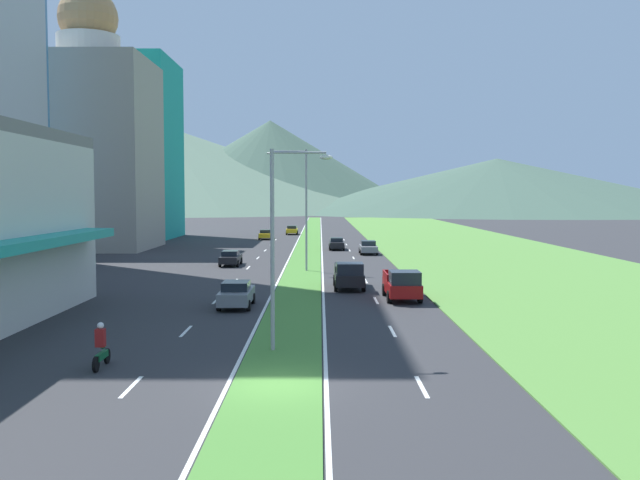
{
  "coord_description": "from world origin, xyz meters",
  "views": [
    {
      "loc": [
        1.53,
        -24.11,
        6.74
      ],
      "look_at": [
        1.31,
        28.96,
        3.28
      ],
      "focal_mm": 39.19,
      "sensor_mm": 36.0,
      "label": 1
    }
  ],
  "objects_px": {
    "street_lamp_mid": "(305,202)",
    "pickup_truck_0": "(405,285)",
    "car_3": "(268,234)",
    "car_5": "(295,230)",
    "car_0": "(234,258)",
    "car_1": "(339,244)",
    "pickup_truck_1": "(352,275)",
    "car_4": "(239,294)",
    "motorcycle_rider": "(104,349)",
    "car_2": "(371,247)",
    "street_lamp_near": "(282,236)"
  },
  "relations": [
    {
      "from": "street_lamp_mid",
      "to": "pickup_truck_0",
      "type": "relative_size",
      "value": 1.98
    },
    {
      "from": "street_lamp_mid",
      "to": "pickup_truck_0",
      "type": "xyz_separation_m",
      "value": [
        6.83,
        -16.93,
        -5.15
      ]
    },
    {
      "from": "car_3",
      "to": "car_5",
      "type": "height_order",
      "value": "car_5"
    },
    {
      "from": "car_0",
      "to": "car_1",
      "type": "distance_m",
      "value": 21.9
    },
    {
      "from": "pickup_truck_1",
      "to": "car_4",
      "type": "bearing_deg",
      "value": -41.27
    },
    {
      "from": "car_4",
      "to": "pickup_truck_0",
      "type": "relative_size",
      "value": 0.85
    },
    {
      "from": "car_5",
      "to": "car_1",
      "type": "bearing_deg",
      "value": -168.24
    },
    {
      "from": "motorcycle_rider",
      "to": "car_0",
      "type": "bearing_deg",
      "value": -0.01
    },
    {
      "from": "car_5",
      "to": "car_2",
      "type": "bearing_deg",
      "value": -165.32
    },
    {
      "from": "car_2",
      "to": "car_3",
      "type": "distance_m",
      "value": 29.64
    },
    {
      "from": "car_1",
      "to": "pickup_truck_0",
      "type": "xyz_separation_m",
      "value": [
        3.23,
        -41.01,
        0.24
      ]
    },
    {
      "from": "car_2",
      "to": "pickup_truck_0",
      "type": "bearing_deg",
      "value": -0.35
    },
    {
      "from": "street_lamp_near",
      "to": "car_3",
      "type": "distance_m",
      "value": 75.82
    },
    {
      "from": "car_3",
      "to": "pickup_truck_0",
      "type": "relative_size",
      "value": 0.86
    },
    {
      "from": "car_1",
      "to": "car_4",
      "type": "xyz_separation_m",
      "value": [
        -7.05,
        -43.86,
        0.05
      ]
    },
    {
      "from": "car_1",
      "to": "street_lamp_near",
      "type": "bearing_deg",
      "value": -3.88
    },
    {
      "from": "car_2",
      "to": "pickup_truck_1",
      "type": "height_order",
      "value": "pickup_truck_1"
    },
    {
      "from": "car_3",
      "to": "motorcycle_rider",
      "type": "relative_size",
      "value": 2.32
    },
    {
      "from": "street_lamp_mid",
      "to": "car_5",
      "type": "distance_m",
      "value": 56.99
    },
    {
      "from": "pickup_truck_0",
      "to": "street_lamp_mid",
      "type": "bearing_deg",
      "value": -158.03
    },
    {
      "from": "street_lamp_near",
      "to": "car_1",
      "type": "relative_size",
      "value": 1.93
    },
    {
      "from": "car_4",
      "to": "motorcycle_rider",
      "type": "relative_size",
      "value": 2.28
    },
    {
      "from": "street_lamp_near",
      "to": "car_1",
      "type": "distance_m",
      "value": 55.9
    },
    {
      "from": "motorcycle_rider",
      "to": "street_lamp_near",
      "type": "bearing_deg",
      "value": -66.68
    },
    {
      "from": "street_lamp_mid",
      "to": "car_5",
      "type": "xyz_separation_m",
      "value": [
        -3.18,
        56.64,
        -5.37
      ]
    },
    {
      "from": "car_5",
      "to": "street_lamp_near",
      "type": "bearing_deg",
      "value": -178.05
    },
    {
      "from": "pickup_truck_1",
      "to": "motorcycle_rider",
      "type": "height_order",
      "value": "pickup_truck_1"
    },
    {
      "from": "car_3",
      "to": "motorcycle_rider",
      "type": "distance_m",
      "value": 78.34
    },
    {
      "from": "car_4",
      "to": "street_lamp_mid",
      "type": "bearing_deg",
      "value": -9.89
    },
    {
      "from": "street_lamp_mid",
      "to": "car_3",
      "type": "distance_m",
      "value": 44.72
    },
    {
      "from": "car_1",
      "to": "car_2",
      "type": "xyz_separation_m",
      "value": [
        3.44,
        -6.47,
        0.02
      ]
    },
    {
      "from": "street_lamp_near",
      "to": "pickup_truck_1",
      "type": "bearing_deg",
      "value": 79.12
    },
    {
      "from": "car_0",
      "to": "car_4",
      "type": "xyz_separation_m",
      "value": [
        3.5,
        -24.67,
        0.06
      ]
    },
    {
      "from": "street_lamp_near",
      "to": "motorcycle_rider",
      "type": "relative_size",
      "value": 4.34
    },
    {
      "from": "car_0",
      "to": "car_4",
      "type": "distance_m",
      "value": 24.91
    },
    {
      "from": "car_5",
      "to": "motorcycle_rider",
      "type": "distance_m",
      "value": 91.18
    },
    {
      "from": "car_1",
      "to": "pickup_truck_1",
      "type": "distance_m",
      "value": 35.79
    },
    {
      "from": "car_0",
      "to": "car_1",
      "type": "xyz_separation_m",
      "value": [
        10.54,
        19.2,
        0.01
      ]
    },
    {
      "from": "street_lamp_near",
      "to": "car_2",
      "type": "bearing_deg",
      "value": 81.65
    },
    {
      "from": "pickup_truck_0",
      "to": "motorcycle_rider",
      "type": "relative_size",
      "value": 2.7
    },
    {
      "from": "street_lamp_near",
      "to": "street_lamp_mid",
      "type": "relative_size",
      "value": 0.81
    },
    {
      "from": "car_0",
      "to": "pickup_truck_0",
      "type": "distance_m",
      "value": 25.8
    },
    {
      "from": "car_3",
      "to": "pickup_truck_0",
      "type": "xyz_separation_m",
      "value": [
        13.49,
        -60.81,
        0.24
      ]
    },
    {
      "from": "car_1",
      "to": "pickup_truck_0",
      "type": "bearing_deg",
      "value": 4.5
    },
    {
      "from": "street_lamp_mid",
      "to": "pickup_truck_0",
      "type": "height_order",
      "value": "street_lamp_mid"
    },
    {
      "from": "car_5",
      "to": "pickup_truck_0",
      "type": "height_order",
      "value": "pickup_truck_0"
    },
    {
      "from": "car_4",
      "to": "car_1",
      "type": "bearing_deg",
      "value": -9.13
    },
    {
      "from": "car_0",
      "to": "car_5",
      "type": "xyz_separation_m",
      "value": [
        3.76,
        51.76,
        0.02
      ]
    },
    {
      "from": "street_lamp_mid",
      "to": "car_4",
      "type": "distance_m",
      "value": 20.78
    },
    {
      "from": "car_2",
      "to": "motorcycle_rider",
      "type": "height_order",
      "value": "motorcycle_rider"
    }
  ]
}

